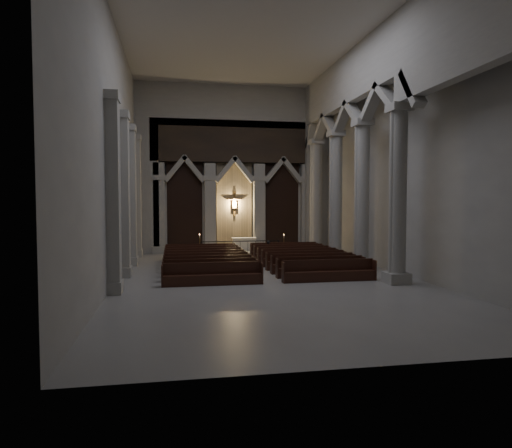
# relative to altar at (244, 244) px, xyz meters

# --- Properties ---
(room) EXTENTS (24.00, 24.10, 12.00)m
(room) POSITION_rel_altar_xyz_m (-0.61, -10.96, 7.00)
(room) COLOR gray
(room) RESTS_ON ground
(sanctuary_wall) EXTENTS (14.00, 0.77, 12.00)m
(sanctuary_wall) POSITION_rel_altar_xyz_m (-0.61, 0.58, 6.01)
(sanctuary_wall) COLOR #A7A59C
(sanctuary_wall) RESTS_ON ground
(right_arcade) EXTENTS (1.00, 24.00, 12.00)m
(right_arcade) POSITION_rel_altar_xyz_m (4.89, -9.63, 7.22)
(right_arcade) COLOR #A7A59C
(right_arcade) RESTS_ON ground
(left_pilasters) EXTENTS (0.60, 13.00, 8.03)m
(left_pilasters) POSITION_rel_altar_xyz_m (-7.36, -7.46, 3.30)
(left_pilasters) COLOR #A7A59C
(left_pilasters) RESTS_ON ground
(sanctuary_step) EXTENTS (8.50, 2.60, 0.15)m
(sanctuary_step) POSITION_rel_altar_xyz_m (-0.61, -0.36, -0.53)
(sanctuary_step) COLOR #A7A59C
(sanctuary_step) RESTS_ON ground
(altar) EXTENTS (1.77, 0.71, 0.90)m
(altar) POSITION_rel_altar_xyz_m (0.00, 0.00, 0.00)
(altar) COLOR silver
(altar) RESTS_ON sanctuary_step
(altar_rail) EXTENTS (5.34, 0.09, 1.05)m
(altar_rail) POSITION_rel_altar_xyz_m (-0.61, -2.19, 0.09)
(altar_rail) COLOR black
(altar_rail) RESTS_ON ground
(candle_stand_left) EXTENTS (0.25, 0.25, 1.48)m
(candle_stand_left) POSITION_rel_altar_xyz_m (-3.30, -1.74, -0.20)
(candle_stand_left) COLOR olive
(candle_stand_left) RESTS_ON ground
(candle_stand_right) EXTENTS (0.24, 0.24, 1.42)m
(candle_stand_right) POSITION_rel_altar_xyz_m (2.44, -2.04, -0.22)
(candle_stand_right) COLOR olive
(candle_stand_right) RESTS_ON ground
(pews) EXTENTS (9.86, 9.27, 1.00)m
(pews) POSITION_rel_altar_xyz_m (-0.61, -7.98, -0.28)
(pews) COLOR black
(pews) RESTS_ON ground
(worshipper) EXTENTS (0.49, 0.39, 1.17)m
(worshipper) POSITION_rel_altar_xyz_m (0.96, -4.09, -0.02)
(worshipper) COLOR black
(worshipper) RESTS_ON ground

